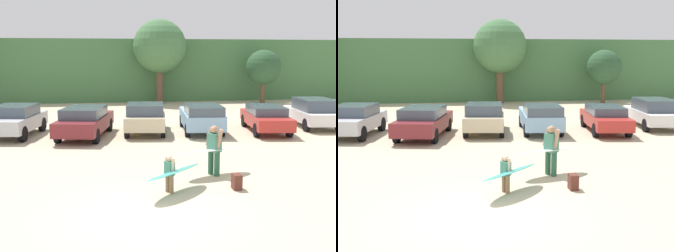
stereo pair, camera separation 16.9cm
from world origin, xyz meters
TOP-DOWN VIEW (x-y plane):
  - ground_plane at (0.00, 0.00)m, footprint 120.00×120.00m
  - hillside_ridge at (0.00, 30.37)m, footprint 108.00×12.00m
  - tree_center at (3.41, 23.34)m, footprint 4.21×4.21m
  - tree_far_left at (11.70, 22.30)m, footprint 2.78×2.78m
  - parked_car_silver at (-5.23, 10.71)m, footprint 2.59×4.25m
  - parked_car_maroon at (-1.93, 9.98)m, footprint 2.77×4.82m
  - parked_car_champagne at (0.99, 10.53)m, footprint 2.37×4.11m
  - parked_car_sky_blue at (3.79, 10.42)m, footprint 2.24×4.48m
  - parked_car_red at (7.03, 10.04)m, footprint 2.31×4.63m
  - parked_car_white at (10.07, 10.90)m, footprint 2.35×4.43m
  - person_adult at (2.44, 2.95)m, footprint 0.48×0.70m
  - person_child at (0.76, 1.46)m, footprint 0.30×0.40m
  - surfboard_white at (2.35, 3.00)m, footprint 2.41×1.37m
  - surfboard_teal at (0.88, 1.42)m, footprint 2.08×2.01m
  - backpack_dropped at (2.72, 1.46)m, footprint 0.24×0.34m

SIDE VIEW (x-z plane):
  - ground_plane at x=0.00m, z-range 0.00..0.00m
  - backpack_dropped at x=2.72m, z-range 0.00..0.45m
  - person_child at x=0.76m, z-range 0.07..1.13m
  - surfboard_teal at x=0.88m, z-range 0.47..0.73m
  - parked_car_red at x=7.03m, z-range 0.07..1.38m
  - parked_car_sky_blue at x=3.79m, z-range 0.05..1.50m
  - parked_car_maroon at x=-1.93m, z-range 0.06..1.49m
  - parked_car_champagne at x=0.99m, z-range 0.05..1.55m
  - parked_car_silver at x=-5.23m, z-range 0.05..1.54m
  - surfboard_white at x=2.35m, z-range 0.72..0.90m
  - parked_car_white at x=10.07m, z-range 0.05..1.60m
  - person_adult at x=2.44m, z-range 0.10..1.72m
  - hillside_ridge at x=0.00m, z-range 0.00..5.15m
  - tree_far_left at x=11.70m, z-range 0.72..4.99m
  - tree_center at x=3.41m, z-range 1.17..7.81m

